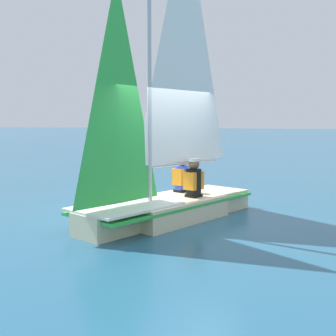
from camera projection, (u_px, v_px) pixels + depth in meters
name	position (u px, v px, depth m)	size (l,w,h in m)	color
ground_plane	(168.00, 219.00, 8.17)	(260.00, 260.00, 0.00)	#235675
sailboat_main	(168.00, 170.00, 8.07)	(2.49, 4.19, 6.08)	beige
sailor_helm	(194.00, 185.00, 8.32)	(0.38, 0.40, 1.16)	black
sailor_crew	(182.00, 182.00, 8.94)	(0.38, 0.40, 1.16)	black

